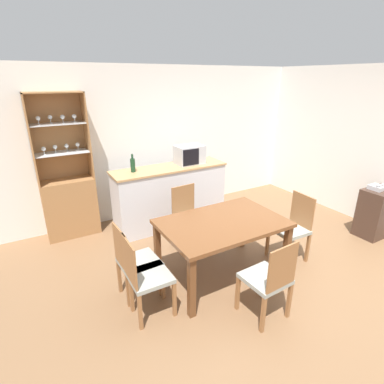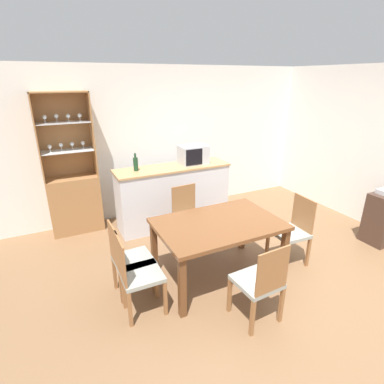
{
  "view_description": "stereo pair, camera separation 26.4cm",
  "coord_description": "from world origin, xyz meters",
  "px_view_note": "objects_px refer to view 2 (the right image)",
  "views": [
    {
      "loc": [
        -2.36,
        -2.22,
        2.35
      ],
      "look_at": [
        -0.42,
        1.15,
        0.85
      ],
      "focal_mm": 28.0,
      "sensor_mm": 36.0,
      "label": 1
    },
    {
      "loc": [
        -2.13,
        -2.35,
        2.35
      ],
      "look_at": [
        -0.42,
        1.15,
        0.85
      ],
      "focal_mm": 28.0,
      "sensor_mm": 36.0,
      "label": 2
    }
  ],
  "objects_px": {
    "display_cabinet": "(74,194)",
    "dining_table": "(218,229)",
    "dining_chair_head_near": "(260,282)",
    "dining_chair_side_left_far": "(129,260)",
    "dining_chair_side_right_near": "(292,231)",
    "microwave": "(193,155)",
    "wine_bottle": "(136,164)",
    "dining_chair_head_far": "(189,218)",
    "dining_chair_side_left_near": "(137,274)"
  },
  "relations": [
    {
      "from": "display_cabinet",
      "to": "dining_table",
      "type": "bearing_deg",
      "value": -55.8
    },
    {
      "from": "dining_chair_head_near",
      "to": "dining_chair_side_left_far",
      "type": "relative_size",
      "value": 1.0
    },
    {
      "from": "dining_chair_side_right_near",
      "to": "dining_chair_side_left_far",
      "type": "distance_m",
      "value": 2.12
    },
    {
      "from": "microwave",
      "to": "wine_bottle",
      "type": "distance_m",
      "value": 0.97
    },
    {
      "from": "dining_chair_side_left_far",
      "to": "microwave",
      "type": "relative_size",
      "value": 2.01
    },
    {
      "from": "display_cabinet",
      "to": "dining_table",
      "type": "distance_m",
      "value": 2.51
    },
    {
      "from": "dining_chair_side_left_far",
      "to": "microwave",
      "type": "xyz_separation_m",
      "value": [
        1.52,
        1.47,
        0.7
      ]
    },
    {
      "from": "dining_chair_side_left_far",
      "to": "dining_chair_head_near",
      "type": "bearing_deg",
      "value": 45.46
    },
    {
      "from": "display_cabinet",
      "to": "wine_bottle",
      "type": "xyz_separation_m",
      "value": [
        0.91,
        -0.44,
        0.49
      ]
    },
    {
      "from": "display_cabinet",
      "to": "dining_chair_head_near",
      "type": "relative_size",
      "value": 2.39
    },
    {
      "from": "dining_chair_head_far",
      "to": "dining_chair_head_near",
      "type": "distance_m",
      "value": 1.61
    },
    {
      "from": "display_cabinet",
      "to": "dining_chair_side_left_far",
      "type": "xyz_separation_m",
      "value": [
        0.36,
        -1.93,
        -0.17
      ]
    },
    {
      "from": "dining_chair_side_left_far",
      "to": "microwave",
      "type": "bearing_deg",
      "value": 131.72
    },
    {
      "from": "dining_chair_side_left_far",
      "to": "dining_chair_head_far",
      "type": "bearing_deg",
      "value": 119.93
    },
    {
      "from": "wine_bottle",
      "to": "dining_chair_side_left_near",
      "type": "bearing_deg",
      "value": -107.08
    },
    {
      "from": "dining_chair_head_near",
      "to": "dining_chair_side_right_near",
      "type": "distance_m",
      "value": 1.24
    },
    {
      "from": "dining_table",
      "to": "dining_chair_head_far",
      "type": "bearing_deg",
      "value": 90.22
    },
    {
      "from": "display_cabinet",
      "to": "dining_chair_side_right_near",
      "type": "xyz_separation_m",
      "value": [
        2.46,
        -2.22,
        -0.17
      ]
    },
    {
      "from": "dining_chair_side_right_near",
      "to": "dining_chair_side_left_far",
      "type": "relative_size",
      "value": 1.0
    },
    {
      "from": "microwave",
      "to": "dining_chair_head_near",
      "type": "bearing_deg",
      "value": -100.85
    },
    {
      "from": "dining_table",
      "to": "dining_chair_side_left_near",
      "type": "relative_size",
      "value": 1.6
    },
    {
      "from": "dining_chair_head_far",
      "to": "dining_chair_head_near",
      "type": "xyz_separation_m",
      "value": [
        0.01,
        -1.61,
        0.0
      ]
    },
    {
      "from": "dining_chair_side_left_near",
      "to": "dining_chair_side_right_near",
      "type": "relative_size",
      "value": 1.0
    },
    {
      "from": "dining_chair_head_far",
      "to": "wine_bottle",
      "type": "distance_m",
      "value": 1.17
    },
    {
      "from": "dining_chair_head_near",
      "to": "dining_chair_side_right_near",
      "type": "xyz_separation_m",
      "value": [
        1.05,
        0.66,
        0.0
      ]
    },
    {
      "from": "dining_chair_side_left_near",
      "to": "dining_chair_side_left_far",
      "type": "distance_m",
      "value": 0.29
    },
    {
      "from": "dining_chair_side_left_near",
      "to": "dining_chair_side_right_near",
      "type": "xyz_separation_m",
      "value": [
        2.1,
        -0.0,
        0.0
      ]
    },
    {
      "from": "dining_table",
      "to": "dining_chair_head_far",
      "type": "distance_m",
      "value": 0.83
    },
    {
      "from": "dining_chair_head_near",
      "to": "wine_bottle",
      "type": "xyz_separation_m",
      "value": [
        -0.51,
        2.44,
        0.66
      ]
    },
    {
      "from": "dining_table",
      "to": "display_cabinet",
      "type": "bearing_deg",
      "value": 124.2
    },
    {
      "from": "dining_table",
      "to": "dining_chair_side_left_far",
      "type": "xyz_separation_m",
      "value": [
        -1.05,
        0.14,
        -0.2
      ]
    },
    {
      "from": "display_cabinet",
      "to": "dining_table",
      "type": "relative_size",
      "value": 1.49
    },
    {
      "from": "dining_table",
      "to": "dining_chair_side_left_far",
      "type": "distance_m",
      "value": 1.08
    },
    {
      "from": "dining_table",
      "to": "microwave",
      "type": "height_order",
      "value": "microwave"
    },
    {
      "from": "dining_table",
      "to": "dining_chair_head_near",
      "type": "height_order",
      "value": "dining_chair_head_near"
    },
    {
      "from": "dining_chair_side_right_near",
      "to": "dining_chair_side_left_far",
      "type": "bearing_deg",
      "value": 84.53
    },
    {
      "from": "dining_table",
      "to": "wine_bottle",
      "type": "xyz_separation_m",
      "value": [
        -0.5,
        1.63,
        0.45
      ]
    },
    {
      "from": "microwave",
      "to": "dining_chair_side_left_far",
      "type": "bearing_deg",
      "value": -135.84
    },
    {
      "from": "display_cabinet",
      "to": "dining_chair_side_left_near",
      "type": "height_order",
      "value": "display_cabinet"
    },
    {
      "from": "dining_chair_side_left_near",
      "to": "microwave",
      "type": "xyz_separation_m",
      "value": [
        1.52,
        1.76,
        0.7
      ]
    },
    {
      "from": "dining_chair_head_far",
      "to": "dining_chair_side_left_far",
      "type": "bearing_deg",
      "value": 28.54
    },
    {
      "from": "dining_chair_side_left_far",
      "to": "wine_bottle",
      "type": "distance_m",
      "value": 1.72
    },
    {
      "from": "dining_chair_head_near",
      "to": "dining_chair_side_right_near",
      "type": "relative_size",
      "value": 1.0
    },
    {
      "from": "dining_chair_side_left_near",
      "to": "microwave",
      "type": "bearing_deg",
      "value": 139.94
    },
    {
      "from": "dining_chair_side_left_near",
      "to": "wine_bottle",
      "type": "xyz_separation_m",
      "value": [
        0.55,
        1.78,
        0.66
      ]
    },
    {
      "from": "dining_chair_side_left_near",
      "to": "dining_chair_side_left_far",
      "type": "height_order",
      "value": "same"
    },
    {
      "from": "dining_chair_head_far",
      "to": "dining_chair_side_right_near",
      "type": "distance_m",
      "value": 1.42
    },
    {
      "from": "dining_chair_head_near",
      "to": "dining_chair_side_right_near",
      "type": "bearing_deg",
      "value": 29.42
    },
    {
      "from": "dining_chair_side_left_near",
      "to": "dining_chair_head_near",
      "type": "relative_size",
      "value": 1.0
    },
    {
      "from": "microwave",
      "to": "wine_bottle",
      "type": "bearing_deg",
      "value": 179.06
    }
  ]
}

